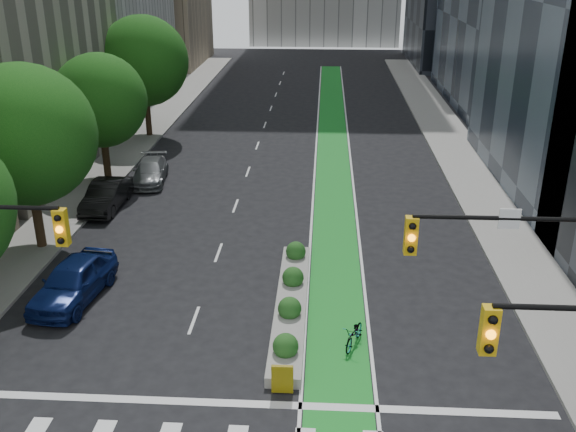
# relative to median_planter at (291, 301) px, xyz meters

# --- Properties ---
(ground) EXTENTS (160.00, 160.00, 0.00)m
(ground) POSITION_rel_median_planter_xyz_m (-1.20, -7.04, -0.37)
(ground) COLOR black
(ground) RESTS_ON ground
(sidewalk_left) EXTENTS (3.60, 90.00, 0.15)m
(sidewalk_left) POSITION_rel_median_planter_xyz_m (-13.00, 17.96, -0.30)
(sidewalk_left) COLOR gray
(sidewalk_left) RESTS_ON ground
(sidewalk_right) EXTENTS (3.60, 90.00, 0.15)m
(sidewalk_right) POSITION_rel_median_planter_xyz_m (10.60, 17.96, -0.30)
(sidewalk_right) COLOR gray
(sidewalk_right) RESTS_ON ground
(bike_lane_paint) EXTENTS (2.20, 70.00, 0.01)m
(bike_lane_paint) POSITION_rel_median_planter_xyz_m (1.80, 22.96, -0.37)
(bike_lane_paint) COLOR #188826
(bike_lane_paint) RESTS_ON ground
(tree_mid) EXTENTS (6.40, 6.40, 8.78)m
(tree_mid) POSITION_rel_median_planter_xyz_m (-12.20, 4.96, 5.20)
(tree_mid) COLOR black
(tree_mid) RESTS_ON ground
(tree_midfar) EXTENTS (5.60, 5.60, 7.76)m
(tree_midfar) POSITION_rel_median_planter_xyz_m (-12.20, 14.96, 4.57)
(tree_midfar) COLOR black
(tree_midfar) RESTS_ON ground
(tree_far) EXTENTS (6.60, 6.60, 9.00)m
(tree_far) POSITION_rel_median_planter_xyz_m (-12.20, 24.96, 5.32)
(tree_far) COLOR black
(tree_far) RESTS_ON ground
(signal_right) EXTENTS (5.82, 0.51, 7.20)m
(signal_right) POSITION_rel_median_planter_xyz_m (7.47, -6.57, 4.43)
(signal_right) COLOR black
(signal_right) RESTS_ON ground
(median_planter) EXTENTS (1.20, 10.26, 1.10)m
(median_planter) POSITION_rel_median_planter_xyz_m (0.00, 0.00, 0.00)
(median_planter) COLOR gray
(median_planter) RESTS_ON ground
(bicycle) EXTENTS (1.14, 1.80, 0.89)m
(bicycle) POSITION_rel_median_planter_xyz_m (2.40, -2.35, 0.08)
(bicycle) COLOR gray
(bicycle) RESTS_ON ground
(parked_car_left_near) EXTENTS (2.60, 5.18, 1.69)m
(parked_car_left_near) POSITION_rel_median_planter_xyz_m (-8.83, 0.29, 0.47)
(parked_car_left_near) COLOR #0D1B51
(parked_car_left_near) RESTS_ON ground
(parked_car_left_mid) EXTENTS (1.70, 4.70, 1.54)m
(parked_car_left_mid) POSITION_rel_median_planter_xyz_m (-10.70, 10.16, 0.40)
(parked_car_left_mid) COLOR black
(parked_car_left_mid) RESTS_ON ground
(parked_car_left_far) EXTENTS (2.41, 4.81, 1.34)m
(parked_car_left_far) POSITION_rel_median_planter_xyz_m (-9.44, 14.66, 0.30)
(parked_car_left_far) COLOR slate
(parked_car_left_far) RESTS_ON ground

